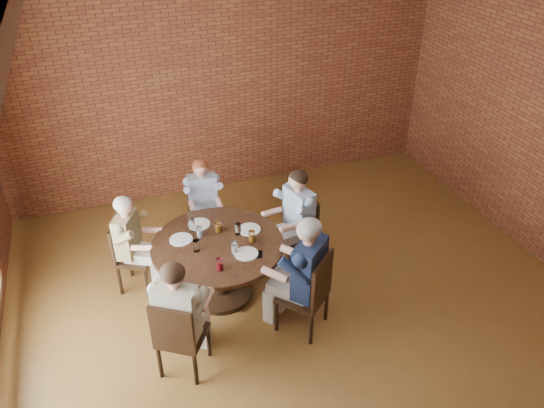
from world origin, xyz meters
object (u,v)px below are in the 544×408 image
object	(u,v)px
diner_c	(133,244)
chair_e	(311,291)
diner_b	(204,204)
chair_d	(178,336)
diner_d	(180,317)
chair_a	(300,229)
chair_c	(129,253)
diner_e	(303,275)
dining_table	(219,259)
chair_b	(204,210)
smartphone	(259,254)
diner_a	(295,220)

from	to	relation	value
diner_c	chair_e	distance (m)	2.14
diner_b	chair_d	bearing A→B (deg)	-105.44
diner_d	chair_a	bearing A→B (deg)	-111.73
chair_c	diner_e	size ratio (longest dim) A/B	0.63
dining_table	chair_b	size ratio (longest dim) A/B	1.69
diner_b	chair_d	distance (m)	2.19
dining_table	diner_d	xyz separation A→B (m)	(-0.61, -0.93, 0.14)
diner_b	chair_e	world-z (taller)	diner_b
chair_c	smartphone	bearing A→B (deg)	-94.98
diner_a	chair_e	distance (m)	1.14
chair_a	diner_c	distance (m)	2.02
chair_a	chair_d	distance (m)	2.18
dining_table	smartphone	size ratio (longest dim) A/B	11.54
diner_e	chair_b	bearing A→B (deg)	-114.13
chair_b	diner_c	world-z (taller)	diner_c
dining_table	diner_b	distance (m)	1.06
diner_b	diner_c	distance (m)	1.14
chair_c	diner_e	distance (m)	2.12
chair_c	chair_e	xyz separation A→B (m)	(1.73, -1.36, 0.04)
diner_a	chair_e	bearing A→B (deg)	-26.29
smartphone	chair_c	bearing A→B (deg)	166.88
diner_c	smartphone	world-z (taller)	diner_c
smartphone	diner_b	bearing A→B (deg)	121.32
chair_a	diner_e	distance (m)	1.15
chair_c	chair_e	distance (m)	2.21
chair_b	chair_e	world-z (taller)	chair_e
chair_c	diner_e	bearing A→B (deg)	-99.93
smartphone	diner_e	bearing A→B (deg)	-32.45
diner_c	chair_d	world-z (taller)	diner_c
diner_a	smartphone	size ratio (longest dim) A/B	10.31
diner_d	chair_e	bearing A→B (deg)	-143.64
diner_b	chair_d	size ratio (longest dim) A/B	1.31
dining_table	chair_d	size ratio (longest dim) A/B	1.58
chair_b	diner_e	xyz separation A→B (m)	(0.62, -1.91, 0.23)
chair_b	chair_d	world-z (taller)	chair_d
diner_d	diner_e	xyz separation A→B (m)	(1.33, 0.14, 0.04)
chair_b	diner_b	distance (m)	0.15
diner_a	diner_e	distance (m)	1.08
diner_c	diner_a	bearing A→B (deg)	-68.79
diner_b	diner_c	world-z (taller)	diner_c
chair_b	chair_e	bearing A→B (deg)	-66.39
chair_b	chair_d	size ratio (longest dim) A/B	0.94
chair_c	chair_e	size ratio (longest dim) A/B	0.91
chair_c	smartphone	xyz separation A→B (m)	(1.33, -0.86, 0.27)
diner_b	chair_c	world-z (taller)	diner_b
diner_a	diner_d	world-z (taller)	diner_d
chair_b	chair_a	bearing A→B (deg)	-35.58
dining_table	diner_b	bearing A→B (deg)	85.49
dining_table	diner_d	distance (m)	1.12
chair_c	smartphone	size ratio (longest dim) A/B	6.90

